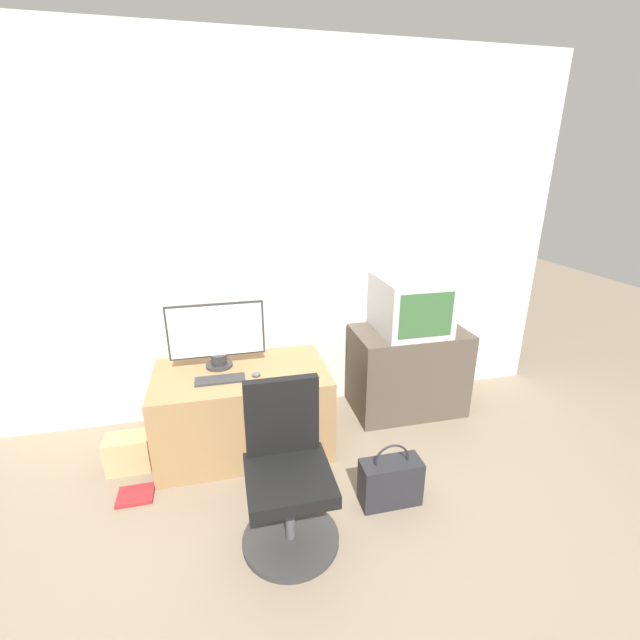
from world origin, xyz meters
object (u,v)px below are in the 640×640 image
Objects in this scene: main_monitor at (217,335)px; mouse at (256,374)px; keyboard at (220,380)px; handbag at (390,481)px; crt_tv at (410,304)px; cardboard_box_lower at (129,452)px; office_chair at (288,479)px; book at (136,495)px.

main_monitor is 11.01× the size of mouse.
keyboard is 0.79× the size of handbag.
crt_tv is 2.14m from cardboard_box_lower.
crt_tv is at bearing 62.20° from handbag.
office_chair is at bearing -67.16° from keyboard.
handbag is (0.90, -0.62, -0.43)m from keyboard.
keyboard is 0.80m from office_chair.
main_monitor is 1.18× the size of crt_tv.
keyboard is 1.45m from crt_tv.
keyboard is at bearing -179.28° from mouse.
mouse is 1.24m from crt_tv.
cardboard_box_lower is at bearing 176.74° from keyboard.
handbag reaches higher than book.
office_chair reaches higher than keyboard.
cardboard_box_lower is (-1.99, -0.28, -0.74)m from crt_tv.
handbag is at bearing -117.80° from crt_tv.
crt_tv is 1.95× the size of cardboard_box_lower.
main_monitor is 1.58× the size of handbag.
handbag is (1.50, -0.65, 0.03)m from cardboard_box_lower.
main_monitor is at bearing 15.95° from cardboard_box_lower.
cardboard_box_lower reaches higher than book.
office_chair is 1.01m from book.
office_chair is at bearing -71.84° from main_monitor.
mouse reaches higher than book.
mouse is at bearing 18.53° from book.
office_chair is at bearing -136.69° from crt_tv.
main_monitor is 1.06m from office_chair.
mouse reaches higher than cardboard_box_lower.
cardboard_box_lower is at bearing 156.39° from handbag.
main_monitor reaches higher than office_chair.
main_monitor reaches higher than book.
book is at bearing -75.88° from cardboard_box_lower.
crt_tv reaches higher than book.
mouse is 0.75m from office_chair.
mouse is 0.95m from cardboard_box_lower.
mouse is (0.22, 0.00, 0.01)m from keyboard.
keyboard reaches higher than book.
cardboard_box_lower is 1.63m from handbag.
handbag is at bearing -42.75° from mouse.
keyboard is 0.36× the size of office_chair.
handbag is at bearing -23.61° from cardboard_box_lower.
keyboard is at bearing -89.70° from main_monitor.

